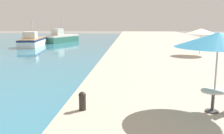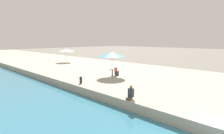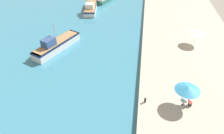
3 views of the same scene
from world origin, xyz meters
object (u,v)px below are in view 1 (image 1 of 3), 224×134
cafe_umbrella_pink (218,40)px  cafe_table (213,97)px  mooring_bollard (82,100)px  fishing_boat_mid (33,41)px  fishing_boat_far (62,37)px  cafe_umbrella_white (201,31)px

cafe_umbrella_pink → cafe_table: (-0.10, -0.18, -1.90)m
cafe_table → mooring_bollard: size_ratio=1.22×
fishing_boat_mid → cafe_umbrella_pink: (17.64, -28.32, 2.32)m
fishing_boat_far → cafe_umbrella_white: size_ratio=2.82×
fishing_boat_far → mooring_bollard: fishing_boat_far is taller
cafe_umbrella_white → mooring_bollard: (-7.99, -15.16, -1.81)m
fishing_boat_mid → cafe_umbrella_white: size_ratio=3.16×
cafe_table → mooring_bollard: bearing=-178.1°
fishing_boat_mid → mooring_bollard: 31.51m
cafe_umbrella_white → cafe_table: 15.51m
cafe_umbrella_pink → cafe_umbrella_white: bearing=76.9°
cafe_umbrella_white → cafe_table: (-3.57, -15.01, -1.63)m
fishing_boat_far → cafe_table: 38.94m
fishing_boat_far → cafe_table: bearing=-44.5°
fishing_boat_far → cafe_umbrella_white: (18.67, -20.87, 1.97)m
cafe_umbrella_white → cafe_umbrella_pink: bearing=-103.1°
cafe_umbrella_pink → fishing_boat_mid: bearing=121.9°
cafe_umbrella_white → fishing_boat_mid: bearing=147.4°
fishing_boat_far → cafe_umbrella_pink: (15.21, -35.71, 2.24)m
cafe_umbrella_pink → mooring_bollard: bearing=-175.9°
mooring_bollard → cafe_umbrella_pink: bearing=4.1°
fishing_boat_far → cafe_table: (15.11, -35.88, 0.34)m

